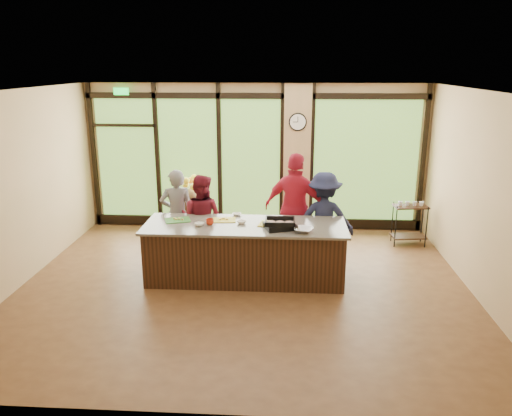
# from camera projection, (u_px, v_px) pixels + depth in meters

# --- Properties ---
(floor) EXTENTS (7.00, 7.00, 0.00)m
(floor) POSITION_uv_depth(u_px,v_px,m) (244.00, 286.00, 7.85)
(floor) COLOR #53331D
(floor) RESTS_ON ground
(ceiling) EXTENTS (7.00, 7.00, 0.00)m
(ceiling) POSITION_uv_depth(u_px,v_px,m) (242.00, 91.00, 7.01)
(ceiling) COLOR white
(ceiling) RESTS_ON back_wall
(back_wall) EXTENTS (7.00, 0.00, 7.00)m
(back_wall) POSITION_uv_depth(u_px,v_px,m) (256.00, 157.00, 10.31)
(back_wall) COLOR tan
(back_wall) RESTS_ON floor
(left_wall) EXTENTS (0.00, 6.00, 6.00)m
(left_wall) POSITION_uv_depth(u_px,v_px,m) (16.00, 190.00, 7.64)
(left_wall) COLOR tan
(left_wall) RESTS_ON floor
(right_wall) EXTENTS (0.00, 6.00, 6.00)m
(right_wall) POSITION_uv_depth(u_px,v_px,m) (483.00, 198.00, 7.23)
(right_wall) COLOR tan
(right_wall) RESTS_ON floor
(window_wall) EXTENTS (6.90, 0.12, 3.00)m
(window_wall) POSITION_uv_depth(u_px,v_px,m) (263.00, 163.00, 10.28)
(window_wall) COLOR tan
(window_wall) RESTS_ON floor
(island_base) EXTENTS (3.10, 1.00, 0.88)m
(island_base) POSITION_uv_depth(u_px,v_px,m) (245.00, 253.00, 8.02)
(island_base) COLOR #321B10
(island_base) RESTS_ON floor
(countertop) EXTENTS (3.20, 1.10, 0.04)m
(countertop) POSITION_uv_depth(u_px,v_px,m) (245.00, 226.00, 7.89)
(countertop) COLOR slate
(countertop) RESTS_ON island_base
(wall_clock) EXTENTS (0.36, 0.04, 0.36)m
(wall_clock) POSITION_uv_depth(u_px,v_px,m) (298.00, 122.00, 9.92)
(wall_clock) COLOR black
(wall_clock) RESTS_ON window_wall
(cook_left) EXTENTS (0.65, 0.49, 1.62)m
(cook_left) POSITION_uv_depth(u_px,v_px,m) (177.00, 214.00, 8.79)
(cook_left) COLOR slate
(cook_left) RESTS_ON floor
(cook_midleft) EXTENTS (0.88, 0.76, 1.56)m
(cook_midleft) POSITION_uv_depth(u_px,v_px,m) (201.00, 219.00, 8.64)
(cook_midleft) COLOR maroon
(cook_midleft) RESTS_ON floor
(cook_midright) EXTENTS (1.22, 0.82, 1.92)m
(cook_midright) POSITION_uv_depth(u_px,v_px,m) (296.00, 209.00, 8.60)
(cook_midright) COLOR #AF1B31
(cook_midright) RESTS_ON floor
(cook_right) EXTENTS (1.06, 0.62, 1.63)m
(cook_right) POSITION_uv_depth(u_px,v_px,m) (323.00, 219.00, 8.53)
(cook_right) COLOR #1C203E
(cook_right) RESTS_ON floor
(roasting_pan) EXTENTS (0.55, 0.49, 0.08)m
(roasting_pan) POSITION_uv_depth(u_px,v_px,m) (280.00, 226.00, 7.68)
(roasting_pan) COLOR black
(roasting_pan) RESTS_ON countertop
(mixing_bowl) EXTENTS (0.35, 0.35, 0.07)m
(mixing_bowl) POSITION_uv_depth(u_px,v_px,m) (304.00, 230.00, 7.51)
(mixing_bowl) COLOR silver
(mixing_bowl) RESTS_ON countertop
(cutting_board_left) EXTENTS (0.47, 0.41, 0.01)m
(cutting_board_left) POSITION_uv_depth(u_px,v_px,m) (178.00, 220.00, 8.08)
(cutting_board_left) COLOR #367B2D
(cutting_board_left) RESTS_ON countertop
(cutting_board_center) EXTENTS (0.40, 0.32, 0.01)m
(cutting_board_center) POSITION_uv_depth(u_px,v_px,m) (224.00, 220.00, 8.09)
(cutting_board_center) COLOR gold
(cutting_board_center) RESTS_ON countertop
(cutting_board_right) EXTENTS (0.48, 0.40, 0.01)m
(cutting_board_right) POSITION_uv_depth(u_px,v_px,m) (273.00, 224.00, 7.87)
(cutting_board_right) COLOR gold
(cutting_board_right) RESTS_ON countertop
(prep_bowl_near) EXTENTS (0.19, 0.19, 0.05)m
(prep_bowl_near) POSITION_uv_depth(u_px,v_px,m) (199.00, 224.00, 7.82)
(prep_bowl_near) COLOR white
(prep_bowl_near) RESTS_ON countertop
(prep_bowl_mid) EXTENTS (0.18, 0.18, 0.04)m
(prep_bowl_mid) POSITION_uv_depth(u_px,v_px,m) (242.00, 222.00, 7.93)
(prep_bowl_mid) COLOR white
(prep_bowl_mid) RESTS_ON countertop
(prep_bowl_far) EXTENTS (0.19, 0.19, 0.04)m
(prep_bowl_far) POSITION_uv_depth(u_px,v_px,m) (237.00, 214.00, 8.36)
(prep_bowl_far) COLOR white
(prep_bowl_far) RESTS_ON countertop
(red_ramekin) EXTENTS (0.13, 0.13, 0.10)m
(red_ramekin) POSITION_uv_depth(u_px,v_px,m) (210.00, 222.00, 7.85)
(red_ramekin) COLOR #B72A12
(red_ramekin) RESTS_ON countertop
(flower_stand) EXTENTS (0.47, 0.47, 0.74)m
(flower_stand) POSITION_uv_depth(u_px,v_px,m) (193.00, 215.00, 10.26)
(flower_stand) COLOR #321B10
(flower_stand) RESTS_ON floor
(flower_vase) EXTENTS (0.27, 0.27, 0.27)m
(flower_vase) POSITION_uv_depth(u_px,v_px,m) (192.00, 191.00, 10.12)
(flower_vase) COLOR #978152
(flower_vase) RESTS_ON flower_stand
(bar_cart) EXTENTS (0.67, 0.43, 0.86)m
(bar_cart) POSITION_uv_depth(u_px,v_px,m) (410.00, 219.00, 9.53)
(bar_cart) COLOR #321B10
(bar_cart) RESTS_ON floor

